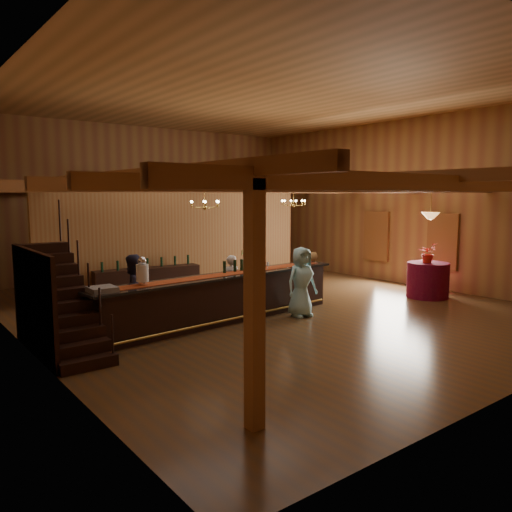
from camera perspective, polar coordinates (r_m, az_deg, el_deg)
floor at (r=13.58m, az=0.79°, el=-5.77°), size 14.00×14.00×0.00m
ceiling at (r=13.48m, az=0.83°, el=17.69°), size 14.00×14.00×0.00m
wall_back at (r=19.23m, az=-12.34°, el=6.09°), size 12.00×0.10×5.50m
wall_left at (r=10.61m, az=-25.58°, el=4.97°), size 0.10×14.00×5.50m
wall_right at (r=17.61m, az=16.37°, el=5.90°), size 0.10×14.00×5.50m
beam_grid at (r=13.65m, az=-0.52°, el=8.01°), size 11.90×13.90×0.39m
support_posts at (r=12.93m, az=2.18°, el=0.78°), size 9.20×10.20×3.20m
partition_wall at (r=15.95m, az=-8.46°, el=1.71°), size 9.00×0.18×3.10m
window_right_front at (r=16.74m, az=20.56°, el=1.58°), size 0.12×1.05×1.75m
window_right_back at (r=18.24m, az=13.61°, el=2.24°), size 0.12×1.05×1.75m
staircase at (r=10.23m, az=-21.16°, el=-4.76°), size 1.00×2.80×2.00m
backroom_boxes at (r=17.92m, az=-10.95°, el=-1.06°), size 4.10×0.60×1.10m
tasting_bar at (r=11.88m, az=-3.75°, el=-4.80°), size 6.83×1.41×1.14m
beverage_dispenser at (r=10.62m, az=-12.86°, el=-1.75°), size 0.26×0.26×0.60m
glass_rack_tray at (r=10.14m, az=-17.17°, el=-3.65°), size 0.50×0.50×0.10m
raffle_drum at (r=13.81m, az=6.33°, el=-0.09°), size 0.34×0.24×0.30m
bar_bottle_0 at (r=11.95m, az=-3.62°, el=-1.29°), size 0.07×0.07×0.30m
bar_bottle_1 at (r=12.15m, az=-2.42°, el=-1.14°), size 0.07×0.07×0.30m
bar_bottle_2 at (r=12.29m, az=-1.65°, el=-1.05°), size 0.07×0.07×0.30m
backbar_shelf at (r=15.03m, az=-12.24°, el=-2.97°), size 3.16×0.81×0.88m
round_table at (r=15.50m, az=19.04°, el=-2.61°), size 1.19×1.19×1.03m
chandelier_left at (r=12.77m, az=-5.89°, el=5.96°), size 0.80×0.80×0.58m
chandelier_right at (r=16.33m, az=4.29°, el=6.12°), size 0.80×0.80×0.60m
pendant_lamp at (r=15.31m, az=19.32°, el=4.37°), size 0.52×0.52×0.90m
bartender at (r=12.97m, az=-2.92°, el=-3.10°), size 0.58×0.42×1.46m
staff_second at (r=11.58m, az=-13.95°, el=-3.96°), size 0.97×0.85×1.68m
guest at (r=12.37m, az=5.22°, el=-2.96°), size 0.89×0.61×1.74m
floor_plant at (r=17.43m, az=-1.82°, el=-0.96°), size 0.68×0.56×1.18m
table_flowers at (r=15.32m, az=19.02°, el=0.34°), size 0.56×0.49×0.58m
table_vase at (r=15.53m, az=18.81°, el=-0.07°), size 0.18×0.18×0.31m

